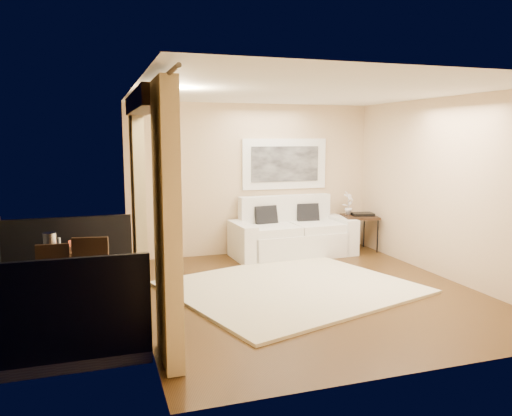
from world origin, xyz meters
name	(u,v)px	position (x,y,z in m)	size (l,w,h in m)	color
floor	(307,292)	(0.00, 0.00, 0.00)	(5.00, 5.00, 0.00)	#513617
room_shell	(144,102)	(-2.13, 0.00, 2.52)	(5.00, 6.40, 5.00)	white
balcony	(48,304)	(-3.31, 0.00, 0.18)	(1.81, 2.60, 1.17)	#605B56
curtains	(149,202)	(-2.11, 0.00, 1.34)	(0.16, 4.80, 2.64)	#D5BE83
artwork	(285,164)	(0.61, 2.46, 1.62)	(1.62, 0.07, 0.92)	white
rug	(291,287)	(-0.17, 0.20, 0.02)	(3.10, 2.70, 0.04)	#F8EFC7
sofa	(291,234)	(0.60, 2.10, 0.37)	(2.22, 1.05, 1.05)	white
side_table	(360,219)	(1.93, 2.00, 0.61)	(0.73, 0.73, 0.66)	#331E11
tray	(363,214)	(1.98, 1.99, 0.69)	(0.38, 0.28, 0.05)	black
orchid	(348,203)	(1.77, 2.14, 0.89)	(0.24, 0.16, 0.45)	white
bistro_table	(65,256)	(-3.13, 0.57, 0.61)	(0.71, 0.71, 0.69)	#331E11
balcony_chair_far	(93,269)	(-2.79, 0.00, 0.55)	(0.49, 0.49, 0.96)	#331E11
balcony_chair_near	(53,277)	(-3.24, -0.02, 0.50)	(0.40, 0.40, 0.87)	#331E11
ice_bucket	(50,240)	(-3.31, 0.71, 0.79)	(0.18, 0.18, 0.20)	white
candle	(71,243)	(-3.06, 0.75, 0.73)	(0.06, 0.06, 0.07)	red
vase	(59,245)	(-3.18, 0.44, 0.78)	(0.04, 0.04, 0.18)	silver
glass_a	(73,245)	(-3.02, 0.50, 0.75)	(0.06, 0.06, 0.12)	silver
glass_b	(83,243)	(-2.91, 0.60, 0.75)	(0.06, 0.06, 0.12)	white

